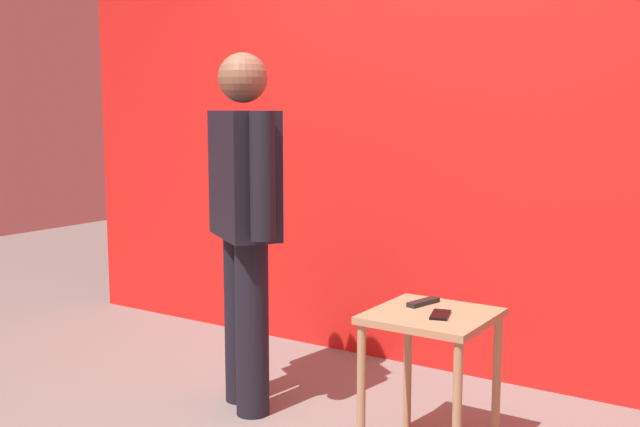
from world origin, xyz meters
name	(u,v)px	position (x,y,z in m)	size (l,w,h in m)	color
back_wall_red	(435,63)	(0.00, 1.48, 1.69)	(5.18, 0.12, 3.38)	red
standing_person	(245,213)	(-0.47, 0.41, 0.95)	(0.61, 0.47, 1.70)	black
side_table	(431,339)	(0.51, 0.41, 0.51)	(0.48, 0.48, 0.62)	tan
cell_phone	(440,315)	(0.56, 0.38, 0.62)	(0.07, 0.14, 0.01)	black
tv_remote	(423,302)	(0.42, 0.50, 0.63)	(0.04, 0.17, 0.02)	black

